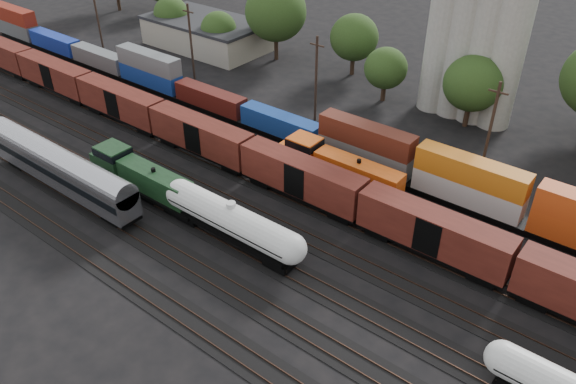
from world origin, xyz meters
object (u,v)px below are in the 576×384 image
Objects in this scene: green_locomotive at (138,175)px; tank_car_a at (232,221)px; grain_silo at (474,37)px; passenger_coach at (60,167)px; orange_locomotive at (335,166)px.

green_locomotive is 0.94× the size of tank_car_a.
passenger_coach is at bearing -120.46° from grain_silo.
passenger_coach is 53.95m from grain_silo.
grain_silo is at bearing 81.84° from tank_car_a.
passenger_coach is at bearing -139.24° from orange_locomotive.
passenger_coach reaches higher than green_locomotive.
orange_locomotive reaches higher than green_locomotive.
grain_silo reaches higher than green_locomotive.
green_locomotive is 0.94× the size of orange_locomotive.
green_locomotive is at bearing 35.42° from passenger_coach.
orange_locomotive is 0.61× the size of grain_silo.
orange_locomotive is 27.70m from grain_silo.
orange_locomotive is (2.03, 15.00, -0.22)m from tank_car_a.
passenger_coach reaches higher than tank_car_a.
orange_locomotive is at bearing -98.42° from grain_silo.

